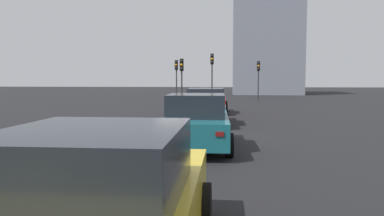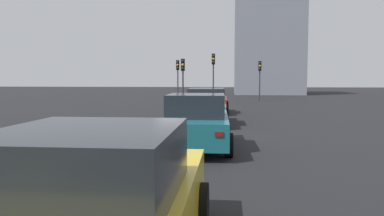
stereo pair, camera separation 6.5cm
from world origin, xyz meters
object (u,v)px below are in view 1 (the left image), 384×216
car_teal_third (197,122)px  traffic_light_near_right (258,72)px  car_grey_second (206,107)px  car_yellow_fourth (101,208)px  traffic_light_far_right (212,68)px  traffic_light_near_left (182,72)px  car_red_lead (211,101)px  traffic_light_far_left (176,72)px

car_teal_third → traffic_light_near_right: bearing=-10.4°
car_grey_second → car_yellow_fourth: bearing=177.3°
car_yellow_fourth → traffic_light_far_right: 28.31m
car_teal_third → traffic_light_near_right: size_ratio=1.21×
traffic_light_near_left → traffic_light_near_right: bearing=139.2°
car_yellow_fourth → traffic_light_far_right: (28.23, 0.24, 2.22)m
car_red_lead → traffic_light_near_right: traffic_light_near_right is taller
traffic_light_near_left → traffic_light_far_right: traffic_light_far_right is taller
car_grey_second → car_teal_third: (-5.89, -0.12, -0.01)m
car_grey_second → traffic_light_far_right: traffic_light_far_right is taller
traffic_light_far_left → traffic_light_far_right: 4.27m
car_yellow_fourth → traffic_light_near_right: 32.17m
traffic_light_near_right → traffic_light_far_right: bearing=-46.0°
car_yellow_fourth → traffic_light_near_left: 24.46m
car_grey_second → traffic_light_far_right: bearing=-0.2°
car_red_lead → traffic_light_near_left: 6.13m
car_red_lead → car_teal_third: size_ratio=0.95×
car_grey_second → traffic_light_near_left: traffic_light_near_left is taller
car_teal_third → car_grey_second: bearing=-0.9°
car_grey_second → traffic_light_near_right: size_ratio=1.24×
car_yellow_fourth → traffic_light_near_right: bearing=-7.5°
car_grey_second → car_teal_third: size_ratio=1.03×
traffic_light_far_left → traffic_light_near_left: bearing=9.6°
car_teal_third → traffic_light_far_right: bearing=-0.5°
car_yellow_fourth → traffic_light_far_left: size_ratio=1.18×
traffic_light_far_right → traffic_light_far_left: bearing=-129.8°
car_red_lead → car_yellow_fourth: car_yellow_fourth is taller
car_red_lead → traffic_light_far_right: bearing=1.6°
car_grey_second → traffic_light_near_left: (10.94, 2.49, 1.77)m
traffic_light_far_left → traffic_light_far_right: size_ratio=0.90×
car_yellow_fourth → traffic_light_far_left: bearing=6.1°
car_yellow_fourth → traffic_light_near_right: traffic_light_near_right is taller
car_teal_third → car_yellow_fourth: car_teal_third is taller
car_teal_third → car_yellow_fourth: bearing=175.7°
car_grey_second → traffic_light_near_left: 11.36m
car_red_lead → traffic_light_far_left: (11.83, 3.78, 1.98)m
car_red_lead → traffic_light_near_right: bearing=-17.0°
traffic_light_far_right → traffic_light_near_right: bearing=129.1°
traffic_light_near_right → traffic_light_far_left: size_ratio=0.98×
car_grey_second → traffic_light_far_left: (17.46, 3.82, 1.93)m
traffic_light_far_left → traffic_light_far_right: bearing=50.8°
traffic_light_far_right → traffic_light_near_left: bearing=-30.2°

